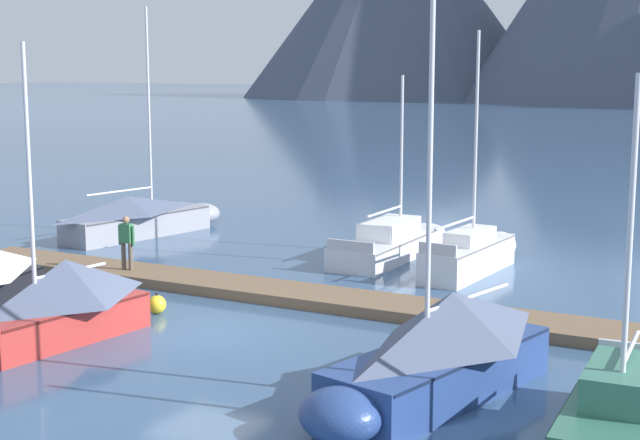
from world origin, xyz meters
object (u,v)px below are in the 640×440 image
at_px(sailboat_end_of_dock, 619,424).
at_px(person_on_dock, 127,239).
at_px(sailboat_far_berth, 474,253).
at_px(sailboat_mid_dock_port, 49,306).
at_px(mooring_buoy_channel_marker, 157,304).
at_px(sailboat_outer_slip, 437,351).
at_px(sailboat_nearest_berth, 142,216).
at_px(sailboat_mid_dock_starboard, 395,241).

relative_size(sailboat_end_of_dock, person_on_dock, 3.81).
bearing_deg(sailboat_far_berth, sailboat_mid_dock_port, -116.76).
bearing_deg(person_on_dock, mooring_buoy_channel_marker, -39.99).
height_order(sailboat_outer_slip, sailboat_end_of_dock, sailboat_outer_slip).
xyz_separation_m(sailboat_mid_dock_port, mooring_buoy_channel_marker, (0.57, 3.35, -0.64)).
bearing_deg(mooring_buoy_channel_marker, sailboat_outer_slip, -15.58).
bearing_deg(sailboat_far_berth, sailboat_nearest_berth, 179.72).
relative_size(sailboat_end_of_dock, mooring_buoy_channel_marker, 11.03).
height_order(sailboat_mid_dock_port, sailboat_outer_slip, sailboat_outer_slip).
bearing_deg(mooring_buoy_channel_marker, sailboat_mid_dock_starboard, 76.91).
relative_size(sailboat_nearest_berth, sailboat_outer_slip, 1.14).
distance_m(sailboat_mid_dock_starboard, mooring_buoy_channel_marker, 10.58).
distance_m(sailboat_far_berth, person_on_dock, 11.11).
distance_m(sailboat_far_berth, sailboat_outer_slip, 12.10).
height_order(sailboat_end_of_dock, person_on_dock, sailboat_end_of_dock).
distance_m(sailboat_mid_dock_port, sailboat_far_berth, 13.98).
height_order(sailboat_mid_dock_port, mooring_buoy_channel_marker, sailboat_mid_dock_port).
relative_size(sailboat_mid_dock_port, mooring_buoy_channel_marker, 12.20).
height_order(sailboat_nearest_berth, person_on_dock, sailboat_nearest_berth).
bearing_deg(sailboat_outer_slip, mooring_buoy_channel_marker, 164.42).
height_order(sailboat_mid_dock_starboard, sailboat_end_of_dock, sailboat_end_of_dock).
bearing_deg(person_on_dock, sailboat_end_of_dock, -21.99).
bearing_deg(person_on_dock, sailboat_nearest_berth, 125.99).
bearing_deg(person_on_dock, sailboat_mid_dock_starboard, 51.80).
xyz_separation_m(sailboat_outer_slip, person_on_dock, (-12.45, 5.40, 0.28)).
bearing_deg(sailboat_nearest_berth, sailboat_end_of_dock, -31.74).
bearing_deg(sailboat_mid_dock_port, sailboat_mid_dock_starboard, 77.73).
height_order(sailboat_nearest_berth, sailboat_outer_slip, sailboat_nearest_berth).
xyz_separation_m(sailboat_nearest_berth, sailboat_mid_dock_port, (7.45, -12.55, 0.10)).
relative_size(sailboat_mid_dock_port, sailboat_end_of_dock, 1.11).
distance_m(sailboat_end_of_dock, person_on_dock, 17.48).
distance_m(sailboat_nearest_berth, mooring_buoy_channel_marker, 12.22).
distance_m(sailboat_nearest_berth, person_on_dock, 7.82).
distance_m(sailboat_nearest_berth, sailboat_mid_dock_starboard, 10.48).
distance_m(sailboat_mid_dock_port, sailboat_mid_dock_starboard, 13.98).
distance_m(sailboat_mid_dock_starboard, sailboat_far_berth, 3.53).
bearing_deg(mooring_buoy_channel_marker, person_on_dock, 140.01).
bearing_deg(sailboat_nearest_berth, sailboat_mid_dock_port, -59.29).
distance_m(sailboat_end_of_dock, mooring_buoy_channel_marker, 13.27).
bearing_deg(person_on_dock, sailboat_mid_dock_port, -65.30).
height_order(sailboat_mid_dock_starboard, mooring_buoy_channel_marker, sailboat_mid_dock_starboard).
bearing_deg(sailboat_far_berth, mooring_buoy_channel_marker, -122.06).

